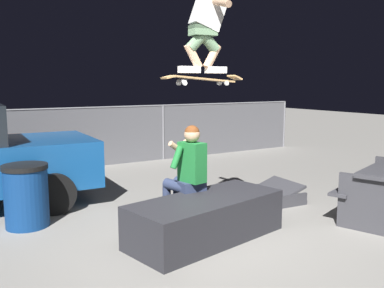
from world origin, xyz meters
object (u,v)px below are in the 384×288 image
object	(u,v)px
ledge_box_main	(206,218)
trash_bin	(26,195)
skateboard	(203,79)
kicker_ramp	(264,198)
skater_airborne	(207,21)
person_sitting_on_ledge	(186,171)

from	to	relation	value
ledge_box_main	trash_bin	world-z (taller)	trash_bin
ledge_box_main	skateboard	size ratio (longest dim) A/B	1.88
kicker_ramp	trash_bin	bearing A→B (deg)	167.44
skateboard	kicker_ramp	xyz separation A→B (m)	(1.51, 0.56, -1.85)
skateboard	skater_airborne	xyz separation A→B (m)	(0.06, -0.01, 0.69)
skater_airborne	trash_bin	world-z (taller)	skater_airborne
person_sitting_on_ledge	skater_airborne	bearing A→B (deg)	-49.46
ledge_box_main	person_sitting_on_ledge	bearing A→B (deg)	90.41
person_sitting_on_ledge	skater_airborne	xyz separation A→B (m)	(0.17, -0.20, 1.84)
skateboard	skater_airborne	world-z (taller)	skater_airborne
kicker_ramp	ledge_box_main	bearing A→B (deg)	-152.83
ledge_box_main	trash_bin	distance (m)	2.38
ledge_box_main	trash_bin	xyz separation A→B (m)	(-1.77, 1.59, 0.16)
trash_bin	ledge_box_main	bearing A→B (deg)	-41.95
person_sitting_on_ledge	skateboard	xyz separation A→B (m)	(0.12, -0.20, 1.16)
skateboard	kicker_ramp	bearing A→B (deg)	20.35
person_sitting_on_ledge	skater_airborne	size ratio (longest dim) A/B	1.20
skateboard	trash_bin	distance (m)	2.74
skater_airborne	kicker_ramp	size ratio (longest dim) A/B	0.98
skater_airborne	trash_bin	bearing A→B (deg)	145.73
person_sitting_on_ledge	skateboard	bearing A→B (deg)	-59.23
skater_airborne	kicker_ramp	xyz separation A→B (m)	(1.45, 0.56, -2.53)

